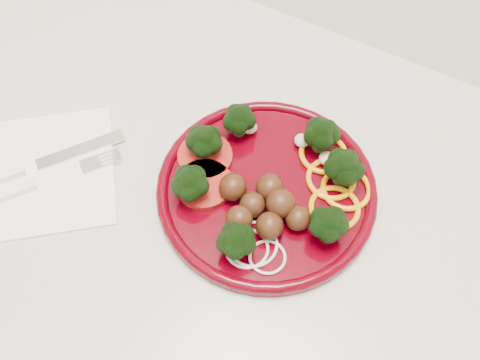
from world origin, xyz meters
The scene contains 5 objects.
counter centered at (0.00, 1.70, 0.45)m, with size 2.40×0.60×0.90m.
plate centered at (0.02, 1.71, 0.92)m, with size 0.26×0.26×0.06m.
napkin centered at (-0.23, 1.60, 0.90)m, with size 0.17×0.17×0.00m, color white.
knife centered at (-0.25, 1.59, 0.91)m, with size 0.13×0.18×0.01m.
fork centered at (-0.23, 1.57, 0.91)m, with size 0.12×0.16×0.01m.
Camera 1 is at (0.15, 1.42, 1.45)m, focal length 40.00 mm.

